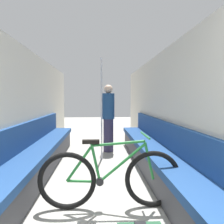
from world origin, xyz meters
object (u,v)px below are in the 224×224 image
Objects in this scene: bench_seat_row_left at (34,161)px; passenger_standing at (108,117)px; bench_seat_row_right at (158,159)px; bicycle at (110,178)px; grab_pole_near at (102,110)px.

passenger_standing is at bearing 54.68° from bench_seat_row_left.
bench_seat_row_right reaches higher than bicycle.
bench_seat_row_left is 1.77m from grab_pole_near.
passenger_standing is (0.10, 2.82, 0.49)m from bicycle.
passenger_standing is at bearing 75.01° from grab_pole_near.
bench_seat_row_right is 3.22× the size of passenger_standing.
bench_seat_row_right is 1.32m from bicycle.
bench_seat_row_left is 2.29m from passenger_standing.
bench_seat_row_right is (2.03, 0.00, 0.00)m from bench_seat_row_left.
bench_seat_row_left reaches higher than bicycle.
bench_seat_row_left is at bearing 180.00° from bench_seat_row_right.
bench_seat_row_left is 2.42× the size of grab_pole_near.
bench_seat_row_left is 3.10× the size of bicycle.
bench_seat_row_left is 1.55m from bicycle.
bicycle is at bearing -40.33° from bench_seat_row_left.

